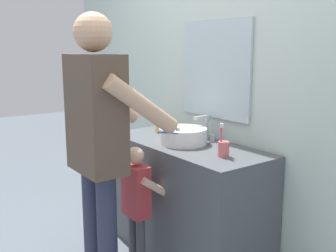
{
  "coord_description": "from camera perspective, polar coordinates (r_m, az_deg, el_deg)",
  "views": [
    {
      "loc": [
        2.11,
        -1.39,
        1.48
      ],
      "look_at": [
        0.0,
        0.15,
        0.97
      ],
      "focal_mm": 42.34,
      "sensor_mm": 36.0,
      "label": 1
    }
  ],
  "objects": [
    {
      "name": "back_wall",
      "position": [
        2.92,
        7.53,
        8.3
      ],
      "size": [
        4.4,
        0.1,
        2.7
      ],
      "color": "silver",
      "rests_on": "ground"
    },
    {
      "name": "vanity_cabinet",
      "position": [
        2.91,
        2.42,
        -10.49
      ],
      "size": [
        1.29,
        0.54,
        0.83
      ],
      "primitive_type": "cube",
      "color": "#4C5156",
      "rests_on": "ground"
    },
    {
      "name": "sink_basin",
      "position": [
        2.76,
        2.18,
        -1.39
      ],
      "size": [
        0.33,
        0.33,
        0.11
      ],
      "color": "white",
      "rests_on": "vanity_cabinet"
    },
    {
      "name": "faucet",
      "position": [
        2.88,
        5.37,
        -0.39
      ],
      "size": [
        0.18,
        0.14,
        0.18
      ],
      "color": "#B7BABF",
      "rests_on": "vanity_cabinet"
    },
    {
      "name": "toothbrush_cup",
      "position": [
        2.45,
        7.96,
        -3.16
      ],
      "size": [
        0.07,
        0.07,
        0.21
      ],
      "color": "#D86666",
      "rests_on": "vanity_cabinet"
    },
    {
      "name": "soap_bottle",
      "position": [
        3.11,
        -1.27,
        0.22
      ],
      "size": [
        0.06,
        0.06,
        0.16
      ],
      "color": "gold",
      "rests_on": "vanity_cabinet"
    },
    {
      "name": "child_toddler",
      "position": [
        2.66,
        -4.45,
        -10.32
      ],
      "size": [
        0.27,
        0.27,
        0.87
      ],
      "color": "#47474C",
      "rests_on": "ground"
    },
    {
      "name": "adult_parent",
      "position": [
        2.33,
        -9.9,
        -0.8
      ],
      "size": [
        0.52,
        0.55,
        1.69
      ],
      "color": "#2D334C",
      "rests_on": "ground"
    }
  ]
}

